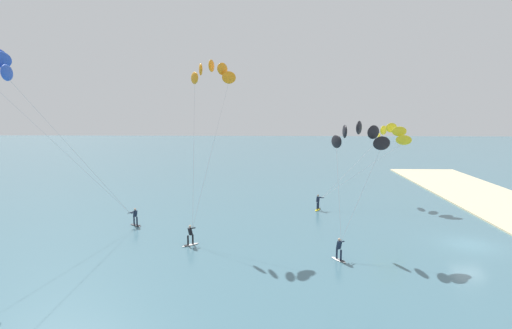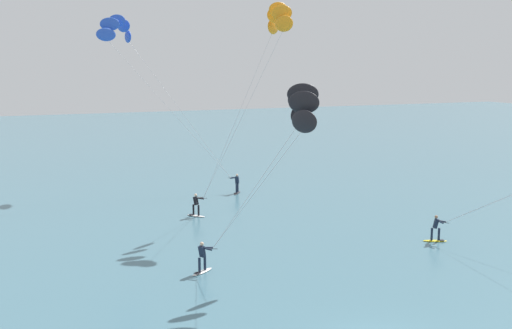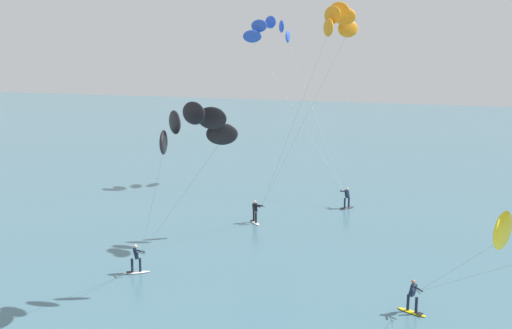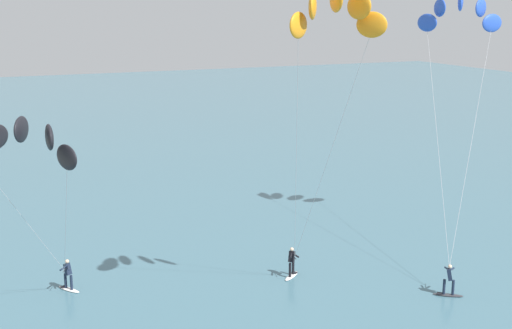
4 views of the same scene
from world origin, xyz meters
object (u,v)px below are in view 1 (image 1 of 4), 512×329
Objects in this scene: kitesurfer_mid_water at (211,79)px; kitesurfer_far_out at (388,136)px; kitesurfer_nearshore at (358,140)px; kitesurfer_downwind at (3,74)px.

kitesurfer_far_out is at bearing -60.07° from kitesurfer_mid_water.
kitesurfer_mid_water reaches higher than kitesurfer_nearshore.
kitesurfer_downwind is at bearing 99.04° from kitesurfer_nearshore.
kitesurfer_nearshore is at bearing 156.42° from kitesurfer_far_out.
kitesurfer_downwind reaches higher than kitesurfer_nearshore.
kitesurfer_mid_water is 1.37× the size of kitesurfer_far_out.
kitesurfer_mid_water is at bearing -58.59° from kitesurfer_downwind.
kitesurfer_mid_water is at bearing 71.28° from kitesurfer_nearshore.
kitesurfer_mid_water reaches higher than kitesurfer_far_out.
kitesurfer_nearshore is 0.65× the size of kitesurfer_mid_water.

